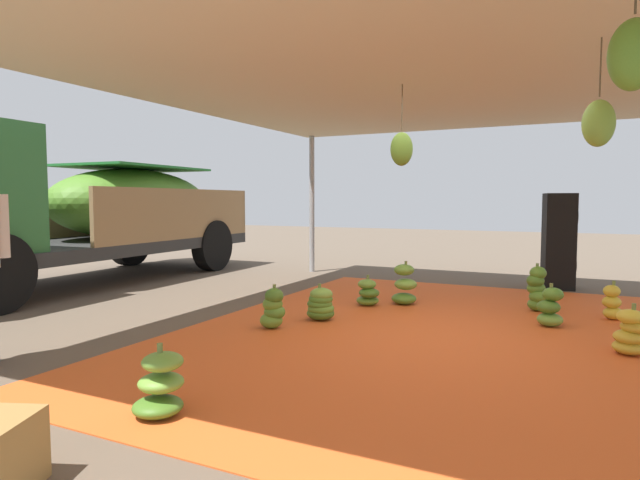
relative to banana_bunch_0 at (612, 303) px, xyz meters
The scene contains 14 objects.
ground_plane 5.02m from the banana_bunch_0, 107.75° to the left, with size 40.00×40.00×0.00m, color brown.
tarp_orange 2.35m from the banana_bunch_0, 130.69° to the left, with size 6.66×4.81×0.01m, color #E05B23.
tent_canopy 3.32m from the banana_bunch_0, 132.69° to the left, with size 8.00×7.00×2.69m.
banana_bunch_0 is the anchor object (origin of this frame).
banana_bunch_1 0.93m from the banana_bunch_0, 137.47° to the left, with size 0.38×0.38×0.47m.
banana_bunch_2 3.93m from the banana_bunch_0, 122.62° to the left, with size 0.30×0.32×0.48m.
banana_bunch_3 1.56m from the banana_bunch_0, behind, with size 0.40×0.40×0.46m.
banana_bunch_4 2.89m from the banana_bunch_0, 99.95° to the left, with size 0.45×0.43×0.41m.
banana_bunch_5 2.45m from the banana_bunch_0, 94.10° to the left, with size 0.39×0.39×0.58m.
banana_bunch_6 0.84m from the banana_bunch_0, 81.33° to the left, with size 0.35×0.35×0.60m.
banana_bunch_7 5.23m from the banana_bunch_0, 148.34° to the left, with size 0.41×0.40×0.47m.
banana_bunch_8 3.39m from the banana_bunch_0, 116.74° to the left, with size 0.45×0.45×0.42m.
cargo_truck_main 8.02m from the banana_bunch_0, 96.60° to the left, with size 6.77×2.65×2.40m.
speaker_stack 2.37m from the banana_bunch_0, 16.99° to the left, with size 0.62×0.55×1.50m.
Camera 1 is at (-5.50, -1.44, 1.39)m, focal length 30.14 mm.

